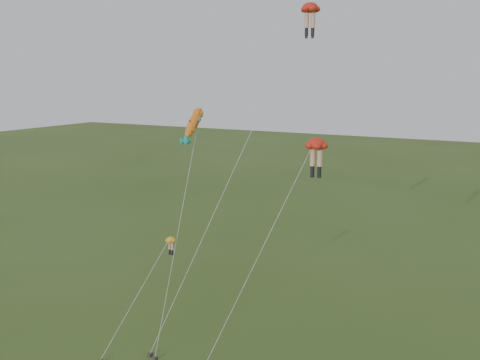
% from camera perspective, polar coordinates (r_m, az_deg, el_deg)
% --- Properties ---
extents(ground, '(300.00, 300.00, 0.00)m').
position_cam_1_polar(ground, '(41.50, -7.39, -17.93)').
color(ground, '#334A1A').
rests_on(ground, ground).
extents(legs_kite_red_high, '(9.75, 9.04, 25.06)m').
position_cam_1_polar(legs_kite_red_high, '(39.02, 7.15, 16.87)').
color(legs_kite_red_high, red).
rests_on(legs_kite_red_high, ground).
extents(legs_kite_red_mid, '(6.61, 6.99, 15.94)m').
position_cam_1_polar(legs_kite_red_mid, '(36.80, 8.02, 3.30)').
color(legs_kite_red_mid, red).
rests_on(legs_kite_red_mid, ground).
extents(legs_kite_yellow, '(3.00, 6.07, 8.22)m').
position_cam_1_polar(legs_kite_yellow, '(40.56, -7.90, -7.29)').
color(legs_kite_yellow, orange).
rests_on(legs_kite_yellow, ground).
extents(fish_kite, '(1.85, 8.81, 17.81)m').
position_cam_1_polar(fish_kite, '(42.39, -5.00, 5.94)').
color(fish_kite, orange).
rests_on(fish_kite, ground).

